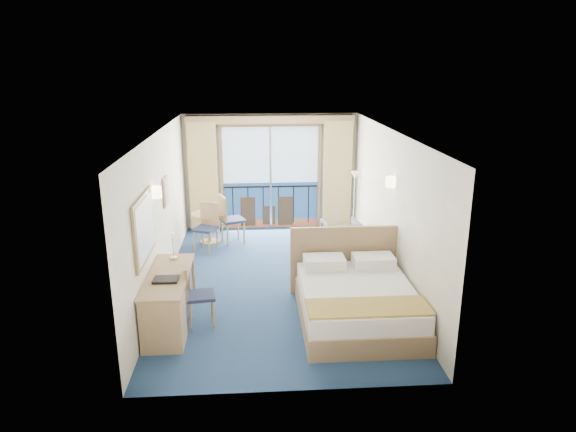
% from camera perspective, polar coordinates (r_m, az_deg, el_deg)
% --- Properties ---
extents(floor, '(6.50, 6.50, 0.00)m').
position_cam_1_polar(floor, '(9.38, -1.15, -7.26)').
color(floor, navy).
rests_on(floor, ground).
extents(room_walls, '(4.04, 6.54, 2.72)m').
position_cam_1_polar(room_walls, '(8.81, -1.21, 3.37)').
color(room_walls, white).
rests_on(room_walls, ground).
extents(balcony_door, '(2.36, 0.03, 2.52)m').
position_cam_1_polar(balcony_door, '(12.09, -1.98, 3.94)').
color(balcony_door, navy).
rests_on(balcony_door, room_walls).
extents(curtain_left, '(0.65, 0.22, 2.55)m').
position_cam_1_polar(curtain_left, '(11.96, -9.38, 4.24)').
color(curtain_left, tan).
rests_on(curtain_left, room_walls).
extents(curtain_right, '(0.65, 0.22, 2.55)m').
position_cam_1_polar(curtain_right, '(12.07, 5.47, 4.50)').
color(curtain_right, tan).
rests_on(curtain_right, room_walls).
extents(pelmet, '(3.80, 0.25, 0.18)m').
position_cam_1_polar(pelmet, '(11.74, -1.99, 10.68)').
color(pelmet, '#A37C58').
rests_on(pelmet, room_walls).
extents(mirror, '(0.05, 1.25, 0.95)m').
position_cam_1_polar(mirror, '(7.58, -15.69, -1.28)').
color(mirror, '#A37C58').
rests_on(mirror, room_walls).
extents(wall_print, '(0.04, 0.42, 0.52)m').
position_cam_1_polar(wall_print, '(9.41, -13.43, 2.66)').
color(wall_print, '#A37C58').
rests_on(wall_print, room_walls).
extents(sconce_left, '(0.18, 0.18, 0.18)m').
position_cam_1_polar(sconce_left, '(8.34, -14.45, 2.59)').
color(sconce_left, '#FFEAB2').
rests_on(sconce_left, room_walls).
extents(sconce_right, '(0.18, 0.18, 0.18)m').
position_cam_1_polar(sconce_right, '(8.95, 11.36, 3.73)').
color(sconce_right, '#FFEAB2').
rests_on(sconce_right, room_walls).
extents(bed, '(1.87, 2.22, 1.18)m').
position_cam_1_polar(bed, '(8.00, 7.58, -9.23)').
color(bed, '#A37C58').
rests_on(bed, ground).
extents(nightstand, '(0.43, 0.41, 0.56)m').
position_cam_1_polar(nightstand, '(9.36, 9.83, -5.72)').
color(nightstand, tan).
rests_on(nightstand, ground).
extents(phone, '(0.24, 0.21, 0.09)m').
position_cam_1_polar(phone, '(9.23, 9.84, -3.90)').
color(phone, silver).
rests_on(phone, nightstand).
extents(armchair, '(0.83, 0.85, 0.68)m').
position_cam_1_polar(armchair, '(10.69, 5.96, -2.31)').
color(armchair, '#3F434D').
rests_on(armchair, ground).
extents(floor_lamp, '(0.20, 0.20, 1.45)m').
position_cam_1_polar(floor_lamp, '(11.74, 7.39, 3.22)').
color(floor_lamp, silver).
rests_on(floor_lamp, ground).
extents(desk, '(0.60, 1.74, 0.82)m').
position_cam_1_polar(desk, '(7.53, -13.58, -10.30)').
color(desk, '#A37C58').
rests_on(desk, ground).
extents(desk_chair, '(0.48, 0.47, 0.97)m').
position_cam_1_polar(desk_chair, '(7.84, -10.33, -8.21)').
color(desk_chair, '#1E2848').
rests_on(desk_chair, ground).
extents(folder, '(0.36, 0.27, 0.03)m').
position_cam_1_polar(folder, '(7.59, -13.43, -6.88)').
color(folder, black).
rests_on(folder, desk).
extents(desk_lamp, '(0.11, 0.11, 0.42)m').
position_cam_1_polar(desk_lamp, '(8.26, -12.71, -2.66)').
color(desk_lamp, silver).
rests_on(desk_lamp, desk).
extents(round_table, '(0.74, 0.74, 0.67)m').
position_cam_1_polar(round_table, '(11.32, -8.79, -0.46)').
color(round_table, '#A37C58').
rests_on(round_table, ground).
extents(table_chair_a, '(0.61, 0.61, 1.08)m').
position_cam_1_polar(table_chair_a, '(11.18, -6.64, -0.04)').
color(table_chair_a, '#1E2848').
rests_on(table_chair_a, ground).
extents(table_chair_b, '(0.58, 0.58, 1.01)m').
position_cam_1_polar(table_chair_b, '(10.88, -8.98, -0.85)').
color(table_chair_b, '#1E2848').
rests_on(table_chair_b, ground).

